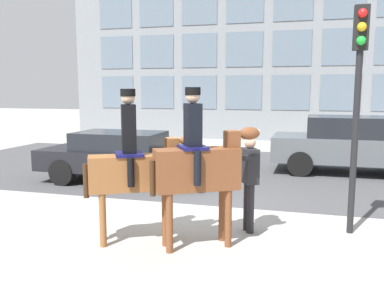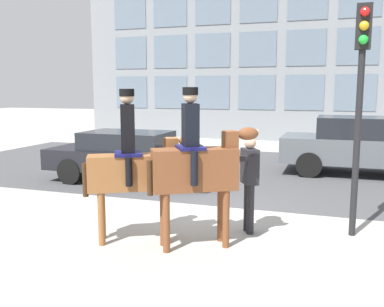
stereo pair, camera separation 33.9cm
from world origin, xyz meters
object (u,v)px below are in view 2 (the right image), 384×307
(traffic_light, at_px, (360,83))
(street_car_far_lane, at_px, (360,145))
(mounted_horse_lead, at_px, (135,167))
(pedestrian_bystander, at_px, (249,177))
(mounted_horse_companion, at_px, (197,165))
(street_car_near_lane, at_px, (130,155))

(traffic_light, bearing_deg, street_car_far_lane, 86.60)
(mounted_horse_lead, bearing_deg, traffic_light, -6.38)
(mounted_horse_lead, relative_size, pedestrian_bystander, 1.49)
(mounted_horse_lead, height_order, pedestrian_bystander, mounted_horse_lead)
(traffic_light, bearing_deg, mounted_horse_companion, -150.64)
(mounted_horse_companion, relative_size, pedestrian_bystander, 1.50)
(street_car_far_lane, bearing_deg, mounted_horse_lead, -117.86)
(mounted_horse_companion, relative_size, street_car_far_lane, 0.56)
(street_car_far_lane, bearing_deg, traffic_light, -93.40)
(traffic_light, bearing_deg, pedestrian_bystander, -166.29)
(street_car_near_lane, height_order, street_car_far_lane, street_car_far_lane)
(mounted_horse_lead, bearing_deg, street_car_far_lane, 33.74)
(street_car_near_lane, xyz_separation_m, street_car_far_lane, (5.95, 3.07, 0.15))
(mounted_horse_companion, xyz_separation_m, street_car_near_lane, (-3.21, 4.04, -0.59))
(mounted_horse_companion, bearing_deg, street_car_near_lane, 97.31)
(mounted_horse_lead, relative_size, street_car_far_lane, 0.56)
(mounted_horse_lead, bearing_deg, mounted_horse_companion, -25.91)
(pedestrian_bystander, xyz_separation_m, street_car_near_lane, (-3.87, 3.12, -0.26))
(pedestrian_bystander, relative_size, traffic_light, 0.44)
(street_car_near_lane, distance_m, traffic_light, 6.49)
(mounted_horse_lead, height_order, mounted_horse_companion, mounted_horse_companion)
(pedestrian_bystander, bearing_deg, street_car_far_lane, -138.44)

